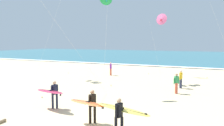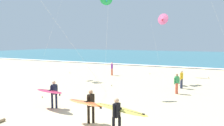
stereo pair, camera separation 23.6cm
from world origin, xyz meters
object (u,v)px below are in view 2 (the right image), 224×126
bystander_green_top (177,84)px  bystander_yellow_top (182,79)px  kite_delta_rose_outer (163,19)px  surfer_trailing (119,112)px  bystander_purple_top (112,69)px  surfer_third (88,103)px  surfer_lead (52,92)px

bystander_green_top → bystander_yellow_top: size_ratio=1.00×
kite_delta_rose_outer → bystander_green_top: 11.60m
bystander_green_top → surfer_trailing: bearing=-93.2°
kite_delta_rose_outer → bystander_purple_top: 8.40m
bystander_purple_top → bystander_green_top: bearing=-35.7°
surfer_third → surfer_lead: bearing=160.6°
surfer_trailing → kite_delta_rose_outer: size_ratio=0.36×
bystander_yellow_top → surfer_lead: bearing=-120.4°
surfer_lead → surfer_third: size_ratio=1.04×
surfer_lead → kite_delta_rose_outer: kite_delta_rose_outer is taller
surfer_trailing → surfer_third: 2.01m
bystander_yellow_top → bystander_green_top: bearing=-88.3°
surfer_trailing → bystander_yellow_top: (0.46, 11.68, -0.24)m
surfer_lead → surfer_trailing: (5.35, -1.77, 0.01)m
surfer_lead → bystander_purple_top: bearing=102.6°
surfer_third → bystander_purple_top: bearing=113.2°
surfer_trailing → bystander_green_top: size_ratio=1.65×
surfer_lead → bystander_green_top: surfer_lead is taller
surfer_third → kite_delta_rose_outer: (-1.24, 18.10, 5.64)m
bystander_purple_top → bystander_yellow_top: 9.89m
bystander_green_top → bystander_yellow_top: 2.30m
bystander_purple_top → surfer_third: bearing=-66.8°
surfer_trailing → bystander_purple_top: (-8.49, 15.88, -0.24)m
bystander_purple_top → bystander_green_top: same height
surfer_trailing → bystander_green_top: (0.53, 9.39, -0.24)m
surfer_trailing → bystander_purple_top: 18.01m
surfer_trailing → bystander_purple_top: bearing=118.1°
surfer_third → bystander_purple_top: size_ratio=1.41×
surfer_lead → bystander_yellow_top: (5.81, 9.92, -0.24)m
surfer_trailing → bystander_green_top: 9.41m
bystander_purple_top → surfer_trailing: bearing=-61.9°
bystander_yellow_top → surfer_third: bearing=-102.2°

